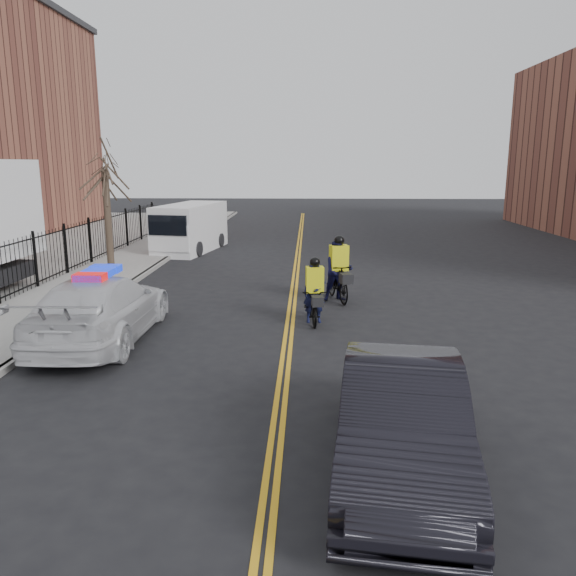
# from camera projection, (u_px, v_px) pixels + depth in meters

# --- Properties ---
(ground) EXTENTS (120.00, 120.00, 0.00)m
(ground) POSITION_uv_depth(u_px,v_px,m) (286.00, 355.00, 13.08)
(ground) COLOR black
(ground) RESTS_ON ground
(center_line_left) EXTENTS (0.10, 60.00, 0.01)m
(center_line_left) POSITION_uv_depth(u_px,v_px,m) (292.00, 283.00, 20.89)
(center_line_left) COLOR gold
(center_line_left) RESTS_ON ground
(center_line_right) EXTENTS (0.10, 60.00, 0.01)m
(center_line_right) POSITION_uv_depth(u_px,v_px,m) (297.00, 283.00, 20.88)
(center_line_right) COLOR gold
(center_line_right) RESTS_ON ground
(sidewalk) EXTENTS (3.00, 60.00, 0.15)m
(sidewalk) POSITION_uv_depth(u_px,v_px,m) (96.00, 280.00, 21.13)
(sidewalk) COLOR gray
(sidewalk) RESTS_ON ground
(curb) EXTENTS (0.20, 60.00, 0.15)m
(curb) POSITION_uv_depth(u_px,v_px,m) (135.00, 280.00, 21.08)
(curb) COLOR gray
(curb) RESTS_ON ground
(iron_fence) EXTENTS (0.12, 28.00, 2.00)m
(iron_fence) POSITION_uv_depth(u_px,v_px,m) (55.00, 256.00, 20.99)
(iron_fence) COLOR black
(iron_fence) RESTS_ON ground
(street_tree) EXTENTS (3.20, 3.20, 4.80)m
(street_tree) POSITION_uv_depth(u_px,v_px,m) (106.00, 185.00, 22.34)
(street_tree) COLOR #382B21
(street_tree) RESTS_ON sidewalk
(police_cruiser) EXTENTS (2.38, 5.74, 1.82)m
(police_cruiser) POSITION_uv_depth(u_px,v_px,m) (101.00, 308.00, 14.00)
(police_cruiser) COLOR silver
(police_cruiser) RESTS_ON ground
(dark_sedan) EXTENTS (2.28, 5.05, 1.61)m
(dark_sedan) POSITION_uv_depth(u_px,v_px,m) (402.00, 420.00, 7.99)
(dark_sedan) COLOR black
(dark_sedan) RESTS_ON ground
(cargo_van) EXTENTS (2.98, 5.92, 2.37)m
(cargo_van) POSITION_uv_depth(u_px,v_px,m) (189.00, 228.00, 28.34)
(cargo_van) COLOR white
(cargo_van) RESTS_ON ground
(cyclist_near) EXTENTS (0.86, 1.95, 1.86)m
(cyclist_near) POSITION_uv_depth(u_px,v_px,m) (315.00, 300.00, 15.66)
(cyclist_near) COLOR black
(cyclist_near) RESTS_ON ground
(cyclist_far) EXTENTS (1.12, 2.20, 2.14)m
(cyclist_far) POSITION_uv_depth(u_px,v_px,m) (339.00, 275.00, 18.08)
(cyclist_far) COLOR black
(cyclist_far) RESTS_ON ground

